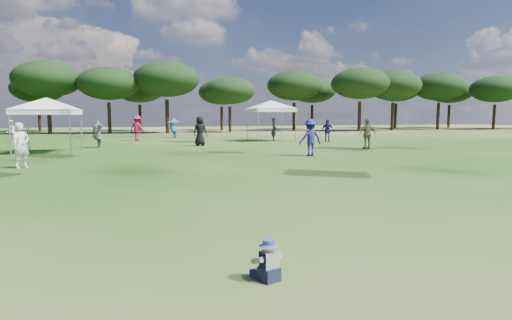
{
  "coord_description": "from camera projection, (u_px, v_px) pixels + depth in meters",
  "views": [
    {
      "loc": [
        -1.52,
        -2.13,
        1.9
      ],
      "look_at": [
        -0.02,
        2.59,
        1.38
      ],
      "focal_mm": 30.0,
      "sensor_mm": 36.0,
      "label": 1
    }
  ],
  "objects": [
    {
      "name": "tent_left",
      "position": [
        47.0,
        100.0,
        21.43
      ],
      "size": [
        5.71,
        5.71,
        3.08
      ],
      "rotation": [
        0.0,
        0.0,
        -0.11
      ],
      "color": "gray",
      "rests_on": "ground"
    },
    {
      "name": "tree_line",
      "position": [
        156.0,
        84.0,
        47.77
      ],
      "size": [
        108.78,
        17.63,
        7.77
      ],
      "color": "black",
      "rests_on": "ground"
    },
    {
      "name": "toddler",
      "position": [
        268.0,
        262.0,
        4.93
      ],
      "size": [
        0.36,
        0.39,
        0.49
      ],
      "rotation": [
        0.0,
        0.0,
        0.34
      ],
      "color": "black",
      "rests_on": "ground"
    },
    {
      "name": "tent_right",
      "position": [
        271.0,
        102.0,
        31.35
      ],
      "size": [
        6.04,
        6.04,
        3.29
      ],
      "rotation": [
        0.0,
        0.0,
        -0.01
      ],
      "color": "gray",
      "rests_on": "ground"
    },
    {
      "name": "festival_crowd",
      "position": [
        131.0,
        132.0,
        26.61
      ],
      "size": [
        27.35,
        22.14,
        1.93
      ],
      "color": "#4E4F53",
      "rests_on": "ground"
    }
  ]
}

